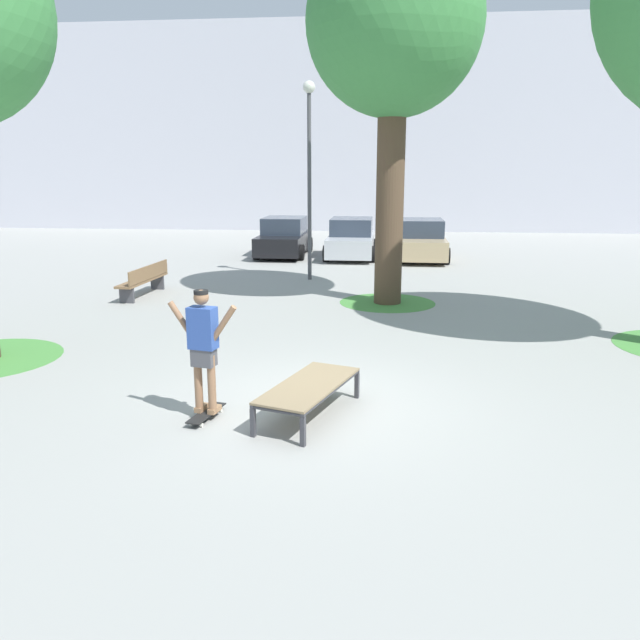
% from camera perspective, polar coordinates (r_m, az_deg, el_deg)
% --- Properties ---
extents(ground_plane, '(120.00, 120.00, 0.00)m').
position_cam_1_polar(ground_plane, '(9.12, -0.73, -7.67)').
color(ground_plane, '#999993').
extents(building_facade, '(42.86, 4.00, 11.12)m').
position_cam_1_polar(building_facade, '(37.21, 2.55, 16.96)').
color(building_facade, silver).
rests_on(building_facade, ground).
extents(skate_box, '(1.32, 2.04, 0.46)m').
position_cam_1_polar(skate_box, '(8.56, -1.01, -6.15)').
color(skate_box, '#38383D').
rests_on(skate_box, ground).
extents(skateboard, '(0.36, 0.82, 0.09)m').
position_cam_1_polar(skateboard, '(8.72, -10.33, -8.38)').
color(skateboard, black).
rests_on(skateboard, ground).
extents(skater, '(0.99, 0.34, 1.69)m').
position_cam_1_polar(skater, '(8.40, -10.61, -2.06)').
color(skater, '#8E6647').
rests_on(skater, skateboard).
extents(tree_mid_back, '(4.13, 4.13, 8.83)m').
position_cam_1_polar(tree_mid_back, '(16.06, 6.80, 25.03)').
color(tree_mid_back, brown).
rests_on(tree_mid_back, ground).
extents(grass_patch_mid_back, '(2.44, 2.44, 0.01)m').
position_cam_1_polar(grass_patch_mid_back, '(16.07, 6.16, 1.60)').
color(grass_patch_mid_back, '#47893D').
rests_on(grass_patch_mid_back, ground).
extents(car_black, '(1.94, 4.21, 1.50)m').
position_cam_1_polar(car_black, '(25.00, -3.29, 7.48)').
color(car_black, black).
rests_on(car_black, ground).
extents(car_silver, '(1.94, 4.21, 1.50)m').
position_cam_1_polar(car_silver, '(24.47, 2.88, 7.36)').
color(car_silver, '#B7BABF').
rests_on(car_silver, ground).
extents(car_tan, '(1.94, 4.21, 1.50)m').
position_cam_1_polar(car_tan, '(24.23, 9.23, 7.14)').
color(car_tan, tan).
rests_on(car_tan, ground).
extents(park_bench, '(0.57, 2.42, 0.83)m').
position_cam_1_polar(park_bench, '(17.43, -15.74, 3.58)').
color(park_bench, brown).
rests_on(park_bench, ground).
extents(light_post, '(0.36, 0.36, 5.83)m').
position_cam_1_polar(light_post, '(19.18, -0.99, 15.07)').
color(light_post, '#4C4C51').
rests_on(light_post, ground).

